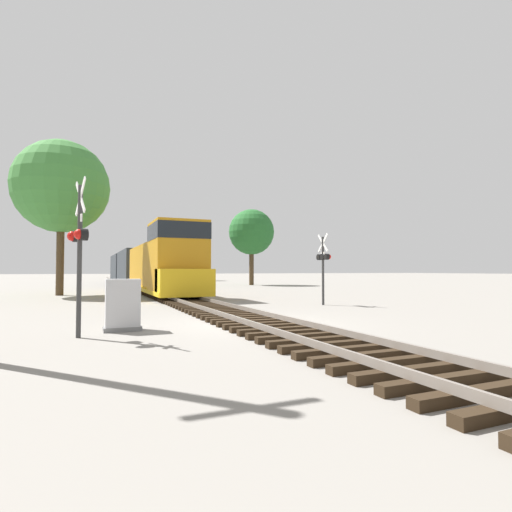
{
  "coord_description": "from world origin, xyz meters",
  "views": [
    {
      "loc": [
        -4.97,
        -11.84,
        1.71
      ],
      "look_at": [
        0.97,
        2.02,
        2.25
      ],
      "focal_mm": 28.0,
      "sensor_mm": 36.0,
      "label": 1
    }
  ],
  "objects_px": {
    "crossing_signal_near": "(79,243)",
    "relay_cabinet": "(123,305)",
    "freight_train": "(138,268)",
    "tree_mid_background": "(251,232)",
    "crossing_signal_far": "(324,260)",
    "tree_far_right": "(61,187)",
    "tree_deep_background": "(192,252)"
  },
  "relations": [
    {
      "from": "relay_cabinet",
      "to": "tree_far_right",
      "type": "height_order",
      "value": "tree_far_right"
    },
    {
      "from": "crossing_signal_near",
      "to": "tree_far_right",
      "type": "xyz_separation_m",
      "value": [
        -1.43,
        19.31,
        5.08
      ]
    },
    {
      "from": "freight_train",
      "to": "tree_deep_background",
      "type": "height_order",
      "value": "tree_deep_background"
    },
    {
      "from": "tree_deep_background",
      "to": "freight_train",
      "type": "bearing_deg",
      "value": -116.3
    },
    {
      "from": "tree_far_right",
      "to": "tree_deep_background",
      "type": "distance_m",
      "value": 39.96
    },
    {
      "from": "freight_train",
      "to": "tree_mid_background",
      "type": "xyz_separation_m",
      "value": [
        12.98,
        0.8,
        4.19
      ]
    },
    {
      "from": "tree_far_right",
      "to": "tree_mid_background",
      "type": "height_order",
      "value": "tree_far_right"
    },
    {
      "from": "crossing_signal_near",
      "to": "tree_mid_background",
      "type": "height_order",
      "value": "tree_mid_background"
    },
    {
      "from": "crossing_signal_far",
      "to": "relay_cabinet",
      "type": "relative_size",
      "value": 2.42
    },
    {
      "from": "freight_train",
      "to": "relay_cabinet",
      "type": "relative_size",
      "value": 30.89
    },
    {
      "from": "freight_train",
      "to": "tree_mid_background",
      "type": "bearing_deg",
      "value": 3.53
    },
    {
      "from": "crossing_signal_near",
      "to": "tree_mid_background",
      "type": "relative_size",
      "value": 0.46
    },
    {
      "from": "freight_train",
      "to": "tree_far_right",
      "type": "xyz_separation_m",
      "value": [
        -6.57,
        -12.0,
        5.47
      ]
    },
    {
      "from": "relay_cabinet",
      "to": "tree_far_right",
      "type": "xyz_separation_m",
      "value": [
        -2.59,
        18.49,
        6.76
      ]
    },
    {
      "from": "crossing_signal_near",
      "to": "crossing_signal_far",
      "type": "xyz_separation_m",
      "value": [
        11.03,
        5.74,
        -0.19
      ]
    },
    {
      "from": "crossing_signal_near",
      "to": "tree_far_right",
      "type": "height_order",
      "value": "tree_far_right"
    },
    {
      "from": "relay_cabinet",
      "to": "tree_far_right",
      "type": "bearing_deg",
      "value": 97.98
    },
    {
      "from": "freight_train",
      "to": "crossing_signal_far",
      "type": "height_order",
      "value": "freight_train"
    },
    {
      "from": "relay_cabinet",
      "to": "tree_mid_background",
      "type": "bearing_deg",
      "value": 61.55
    },
    {
      "from": "freight_train",
      "to": "crossing_signal_near",
      "type": "height_order",
      "value": "freight_train"
    },
    {
      "from": "tree_far_right",
      "to": "tree_deep_background",
      "type": "height_order",
      "value": "tree_far_right"
    },
    {
      "from": "crossing_signal_far",
      "to": "tree_mid_background",
      "type": "height_order",
      "value": "tree_mid_background"
    },
    {
      "from": "freight_train",
      "to": "tree_mid_background",
      "type": "height_order",
      "value": "tree_mid_background"
    },
    {
      "from": "tree_deep_background",
      "to": "crossing_signal_far",
      "type": "bearing_deg",
      "value": -96.63
    },
    {
      "from": "crossing_signal_far",
      "to": "tree_far_right",
      "type": "height_order",
      "value": "tree_far_right"
    },
    {
      "from": "crossing_signal_near",
      "to": "relay_cabinet",
      "type": "height_order",
      "value": "crossing_signal_near"
    },
    {
      "from": "relay_cabinet",
      "to": "tree_mid_background",
      "type": "relative_size",
      "value": 0.16
    },
    {
      "from": "crossing_signal_near",
      "to": "tree_far_right",
      "type": "distance_m",
      "value": 20.02
    },
    {
      "from": "crossing_signal_far",
      "to": "tree_mid_background",
      "type": "distance_m",
      "value": 27.59
    },
    {
      "from": "crossing_signal_far",
      "to": "tree_deep_background",
      "type": "height_order",
      "value": "tree_deep_background"
    },
    {
      "from": "crossing_signal_near",
      "to": "crossing_signal_far",
      "type": "distance_m",
      "value": 12.44
    },
    {
      "from": "crossing_signal_far",
      "to": "freight_train",
      "type": "bearing_deg",
      "value": 14.42
    }
  ]
}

